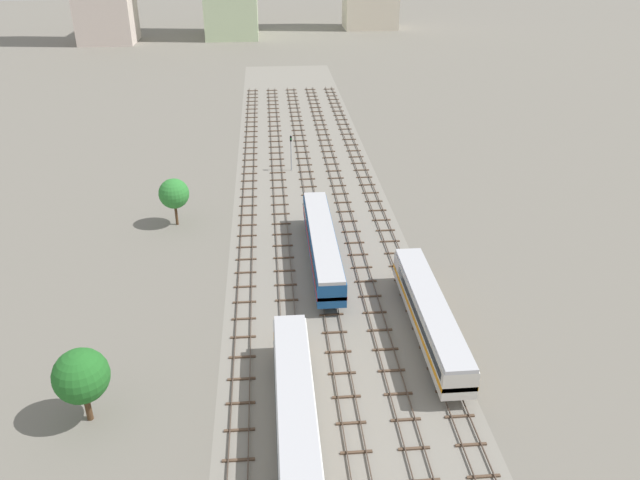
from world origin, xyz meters
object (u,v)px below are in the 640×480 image
object	(u,v)px
diesel_railcar_left_nearest	(296,408)
passenger_coach_centre_left_mid	(322,243)
signal_post_nearest	(291,148)
diesel_railcar_centre_right_near	(430,314)

from	to	relation	value
diesel_railcar_left_nearest	passenger_coach_centre_left_mid	size ratio (longest dim) A/B	0.93
signal_post_nearest	passenger_coach_centre_left_mid	bearing A→B (deg)	-85.80
diesel_railcar_left_nearest	diesel_railcar_centre_right_near	distance (m)	17.22
diesel_railcar_left_nearest	passenger_coach_centre_left_mid	world-z (taller)	same
diesel_railcar_left_nearest	signal_post_nearest	distance (m)	55.68
diesel_railcar_centre_right_near	passenger_coach_centre_left_mid	size ratio (longest dim) A/B	0.93
diesel_railcar_left_nearest	signal_post_nearest	size ratio (longest dim) A/B	3.62
diesel_railcar_left_nearest	passenger_coach_centre_left_mid	bearing A→B (deg)	80.61
diesel_railcar_left_nearest	passenger_coach_centre_left_mid	distance (m)	26.53
diesel_railcar_left_nearest	diesel_railcar_centre_right_near	xyz separation A→B (m)	(12.98, 11.31, 0.00)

